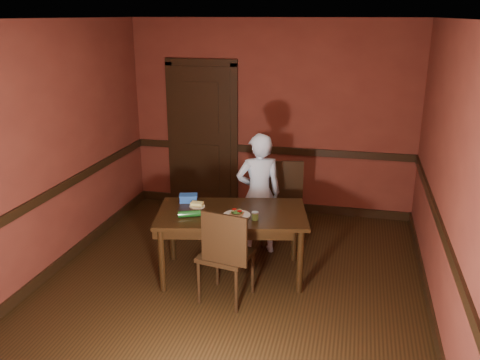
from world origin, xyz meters
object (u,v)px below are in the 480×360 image
at_px(chair_far, 278,204).
at_px(food_tub, 188,198).
at_px(dining_table, 232,244).
at_px(cheese_saucer, 197,205).
at_px(chair_near, 226,253).
at_px(sauce_jar, 255,216).
at_px(person, 259,194).
at_px(sandwich_plate, 237,214).

bearing_deg(chair_far, food_tub, -150.57).
bearing_deg(food_tub, dining_table, -35.35).
bearing_deg(cheese_saucer, food_tub, 137.25).
distance_m(chair_near, cheese_saucer, 0.77).
xyz_separation_m(sauce_jar, cheese_saucer, (-0.69, 0.21, -0.02)).
bearing_deg(person, chair_near, 63.23).
bearing_deg(food_tub, chair_far, 25.33).
xyz_separation_m(person, food_tub, (-0.71, -0.45, 0.05)).
xyz_separation_m(chair_near, person, (0.10, 1.13, 0.23)).
bearing_deg(food_tub, person, 16.19).
distance_m(chair_near, sauce_jar, 0.50).
distance_m(chair_far, chair_near, 1.50).
height_order(chair_far, sandwich_plate, chair_far).
height_order(person, cheese_saucer, person).
bearing_deg(sauce_jar, cheese_saucer, 162.96).
bearing_deg(dining_table, sauce_jar, -40.13).
bearing_deg(chair_far, chair_near, -112.83).
height_order(chair_far, person, person).
bearing_deg(food_tub, sandwich_plate, -41.38).
relative_size(chair_far, person, 0.68).
height_order(chair_near, person, person).
bearing_deg(sandwich_plate, cheese_saucer, 161.11).
height_order(chair_far, cheese_saucer, chair_far).
relative_size(chair_near, cheese_saucer, 5.78).
distance_m(person, food_tub, 0.84).
distance_m(chair_far, sandwich_plate, 1.15).
bearing_deg(cheese_saucer, dining_table, -8.51).
xyz_separation_m(chair_near, sandwich_plate, (0.02, 0.39, 0.26)).
bearing_deg(dining_table, person, 63.58).
bearing_deg(cheese_saucer, chair_near, -49.78).
xyz_separation_m(chair_near, food_tub, (-0.61, 0.69, 0.28)).
bearing_deg(food_tub, cheese_saucer, -58.71).
relative_size(person, sauce_jar, 17.47).
xyz_separation_m(dining_table, chair_near, (0.06, -0.49, 0.13)).
xyz_separation_m(chair_far, sandwich_plate, (-0.27, -1.09, 0.26)).
distance_m(chair_far, food_tub, 1.23).
height_order(sauce_jar, cheese_saucer, sauce_jar).
height_order(chair_far, sauce_jar, chair_far).
distance_m(chair_near, sandwich_plate, 0.47).
height_order(dining_table, food_tub, food_tub).
bearing_deg(sauce_jar, person, 98.45).
relative_size(chair_far, sauce_jar, 11.90).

